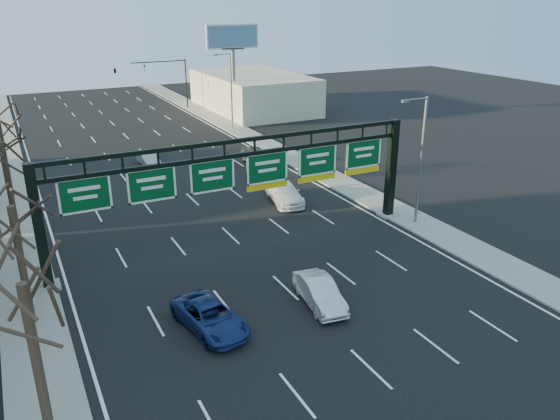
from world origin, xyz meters
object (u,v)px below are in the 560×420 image
car_silver_sedan (320,292)px  car_white_wagon (284,193)px  car_blue_suv (210,317)px  sign_gantry (243,178)px

car_silver_sedan → car_white_wagon: size_ratio=0.82×
car_blue_suv → car_silver_sedan: 5.91m
car_white_wagon → car_blue_suv: bearing=-118.1°
car_blue_suv → sign_gantry: bearing=46.4°
sign_gantry → car_silver_sedan: bearing=-85.8°
car_white_wagon → car_silver_sedan: bearing=-99.9°
sign_gantry → car_white_wagon: size_ratio=4.71×
car_blue_suv → car_silver_sedan: bearing=-14.5°
sign_gantry → car_blue_suv: sign_gantry is taller
sign_gantry → car_silver_sedan: (0.62, -8.38, -3.92)m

